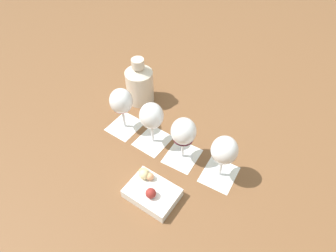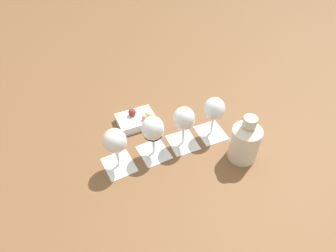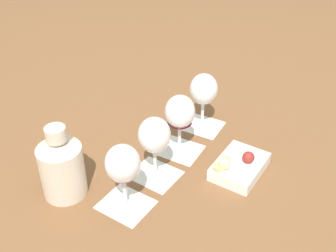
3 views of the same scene
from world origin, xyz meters
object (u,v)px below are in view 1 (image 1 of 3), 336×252
wine_glass_1 (152,118)px  wine_glass_2 (183,133)px  ceramic_vase (140,83)px  wine_glass_0 (121,103)px  wine_glass_3 (224,152)px  snack_dish (152,192)px

wine_glass_1 → wine_glass_2: bearing=52.4°
wine_glass_2 → ceramic_vase: ceramic_vase is taller
wine_glass_0 → wine_glass_1: same height
wine_glass_3 → wine_glass_0: bearing=-127.2°
wine_glass_2 → wine_glass_3: size_ratio=1.00×
wine_glass_0 → snack_dish: 0.32m
ceramic_vase → wine_glass_2: bearing=24.7°
wine_glass_3 → snack_dish: 0.24m
wine_glass_1 → wine_glass_3: (0.15, 0.21, 0.00)m
wine_glass_2 → wine_glass_3: 0.14m
wine_glass_1 → wine_glass_3: size_ratio=1.00×
wine_glass_2 → snack_dish: size_ratio=0.91×
wine_glass_0 → wine_glass_2: same height
wine_glass_0 → ceramic_vase: size_ratio=0.89×
wine_glass_1 → ceramic_vase: (-0.22, -0.04, -0.03)m
snack_dish → wine_glass_3: bearing=105.0°
wine_glass_1 → wine_glass_2: 0.12m
ceramic_vase → snack_dish: 0.44m
wine_glass_2 → ceramic_vase: (-0.29, -0.13, -0.04)m
wine_glass_1 → snack_dish: bearing=-3.0°
wine_glass_2 → wine_glass_3: bearing=53.6°
wine_glass_0 → snack_dish: size_ratio=0.91×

